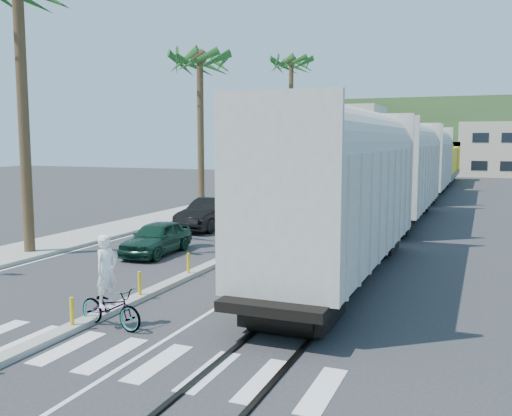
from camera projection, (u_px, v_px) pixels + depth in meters
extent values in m
plane|color=#28282B|center=(98.00, 319.00, 15.14)|extent=(140.00, 140.00, 0.00)
cube|color=gray|center=(218.00, 204.00, 41.31)|extent=(3.00, 90.00, 0.15)
cube|color=black|center=(404.00, 208.00, 39.34)|extent=(0.12, 100.00, 0.06)
cube|color=black|center=(426.00, 209.00, 38.80)|extent=(0.12, 100.00, 0.06)
cube|color=gray|center=(311.00, 219.00, 33.55)|extent=(0.45, 60.00, 0.15)
cylinder|color=gold|center=(72.00, 311.00, 14.16)|extent=(0.10, 0.10, 0.70)
cylinder|color=gold|center=(140.00, 283.00, 16.93)|extent=(0.10, 0.10, 0.70)
cylinder|color=gold|center=(188.00, 263.00, 19.69)|extent=(0.10, 0.10, 0.70)
cylinder|color=gold|center=(225.00, 248.00, 22.45)|extent=(0.10, 0.10, 0.70)
cylinder|color=gold|center=(254.00, 236.00, 25.21)|extent=(0.10, 0.10, 0.70)
cylinder|color=gold|center=(277.00, 226.00, 27.98)|extent=(0.10, 0.10, 0.70)
cylinder|color=gold|center=(296.00, 219.00, 30.74)|extent=(0.10, 0.10, 0.70)
cylinder|color=gold|center=(311.00, 212.00, 33.50)|extent=(0.10, 0.10, 0.70)
cylinder|color=gold|center=(325.00, 207.00, 36.27)|extent=(0.10, 0.10, 0.70)
cylinder|color=gold|center=(336.00, 202.00, 39.03)|extent=(0.10, 0.10, 0.70)
cylinder|color=gold|center=(346.00, 198.00, 41.79)|extent=(0.10, 0.10, 0.70)
cylinder|color=gold|center=(355.00, 194.00, 44.55)|extent=(0.10, 0.10, 0.70)
cylinder|color=gold|center=(363.00, 191.00, 47.32)|extent=(0.10, 0.10, 0.70)
cylinder|color=gold|center=(370.00, 188.00, 50.08)|extent=(0.10, 0.10, 0.70)
cylinder|color=gold|center=(376.00, 186.00, 52.84)|extent=(0.10, 0.10, 0.70)
cube|color=silver|center=(44.00, 344.00, 13.30)|extent=(14.00, 2.20, 0.01)
cube|color=silver|center=(240.00, 206.00, 40.69)|extent=(0.12, 90.00, 0.01)
cube|color=silver|center=(370.00, 213.00, 37.24)|extent=(0.12, 90.00, 0.01)
cube|color=#B0AEA1|center=(342.00, 201.00, 18.93)|extent=(3.00, 12.88, 3.40)
cylinder|color=#B0AEA1|center=(343.00, 150.00, 18.73)|extent=(2.90, 12.58, 2.90)
cube|color=black|center=(340.00, 266.00, 19.19)|extent=(2.60, 12.88, 1.00)
cube|color=#B0AEA1|center=(403.00, 175.00, 32.74)|extent=(3.00, 12.88, 3.40)
cylinder|color=#B0AEA1|center=(404.00, 146.00, 32.54)|extent=(2.90, 12.58, 2.90)
cube|color=black|center=(402.00, 213.00, 33.01)|extent=(2.60, 12.88, 1.00)
cube|color=#B0AEA1|center=(428.00, 165.00, 46.56)|extent=(3.00, 12.88, 3.40)
cylinder|color=#B0AEA1|center=(429.00, 144.00, 46.36)|extent=(2.90, 12.58, 2.90)
cube|color=black|center=(427.00, 192.00, 46.82)|extent=(2.60, 12.88, 1.00)
cube|color=#4C4C4F|center=(441.00, 174.00, 61.49)|extent=(3.00, 17.00, 0.50)
cube|color=yellow|center=(441.00, 160.00, 60.38)|extent=(2.70, 12.24, 2.60)
cube|color=yellow|center=(446.00, 156.00, 66.59)|extent=(3.00, 3.74, 3.20)
cube|color=black|center=(441.00, 180.00, 61.56)|extent=(2.60, 13.60, 0.90)
cylinder|color=brown|center=(24.00, 121.00, 22.98)|extent=(0.44, 0.44, 11.00)
cylinder|color=brown|center=(201.00, 136.00, 37.89)|extent=(0.44, 0.44, 10.00)
sphere|color=#184F1D|center=(200.00, 57.00, 37.28)|extent=(3.20, 3.20, 3.20)
cylinder|color=brown|center=(291.00, 126.00, 54.23)|extent=(0.44, 0.44, 12.00)
sphere|color=#184F1D|center=(291.00, 60.00, 53.50)|extent=(3.20, 3.20, 3.20)
cube|color=#B5AC8F|center=(322.00, 145.00, 75.85)|extent=(12.00, 10.00, 8.00)
cube|color=#B5AC8F|center=(336.00, 138.00, 91.20)|extent=(14.00, 12.00, 10.00)
cube|color=#B5AC8F|center=(508.00, 149.00, 74.74)|extent=(12.00, 10.00, 7.00)
cube|color=#385628|center=(433.00, 133.00, 106.52)|extent=(80.00, 20.00, 12.00)
imported|color=#103224|center=(157.00, 238.00, 23.60)|extent=(2.02, 4.19, 1.38)
imported|color=black|center=(211.00, 214.00, 30.35)|extent=(2.38, 5.24, 1.66)
imported|color=black|center=(237.00, 209.00, 33.62)|extent=(2.47, 4.73, 1.29)
imported|color=#A5A8AA|center=(290.00, 200.00, 39.21)|extent=(2.14, 4.57, 1.26)
imported|color=#9EA0A5|center=(111.00, 307.00, 14.39)|extent=(1.34, 2.23, 1.05)
imported|color=white|center=(107.00, 271.00, 14.31)|extent=(0.81, 0.65, 1.83)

